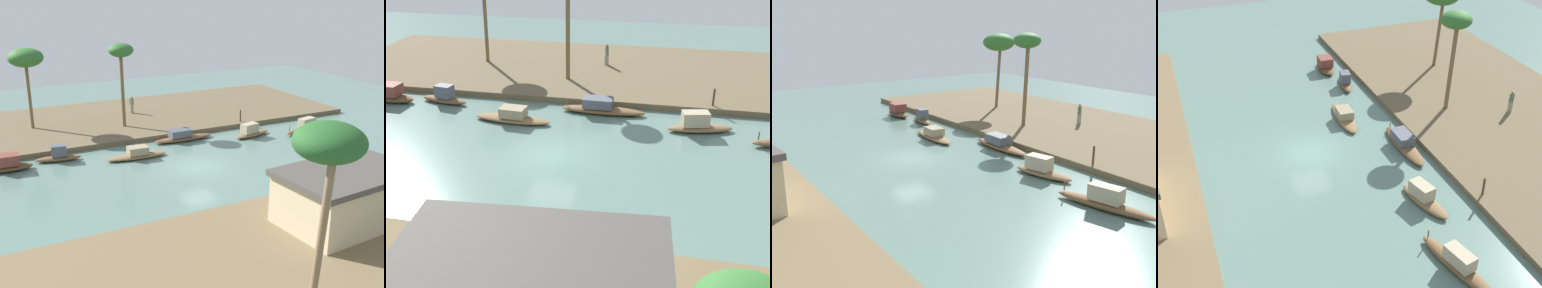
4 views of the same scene
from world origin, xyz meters
TOP-DOWN VIEW (x-y plane):
  - river_water at (0.00, 0.00)m, footprint 70.45×70.45m
  - riverbank_left at (0.00, -14.75)m, footprint 40.94×14.84m
  - riverbank_right at (0.00, 14.75)m, footprint 40.94×14.84m
  - sampan_foreground at (-1.69, -6.22)m, footprint 5.35×1.19m
  - sampan_open_hull at (-7.60, -4.60)m, footprint 3.92×1.81m
  - sampan_with_tall_canopy at (3.37, -3.78)m, footprint 4.83×1.46m
  - sampan_upstream_small at (8.87, -5.91)m, footprint 3.48×1.43m
  - sampan_near_left_bank at (12.53, -5.40)m, footprint 3.40×1.38m
  - sampan_with_red_awning at (-12.97, -3.70)m, footprint 5.30×1.99m
  - person_on_near_bank at (-0.60, -15.57)m, footprint 0.45×0.45m
  - mooring_post at (-8.59, -7.95)m, footprint 0.14×0.14m
  - palm_tree_left_near at (1.67, -11.51)m, footprint 2.22×2.22m
  - palm_tree_left_far at (9.23, -14.73)m, footprint 3.03×3.03m
  - palm_tree_right_tall at (4.55, 18.07)m, footprint 2.53×2.53m
  - riverside_building at (-2.65, 11.98)m, footprint 7.71×5.21m

SIDE VIEW (x-z plane):
  - river_water at x=0.00m, z-range 0.00..0.00m
  - riverbank_left at x=0.00m, z-range 0.00..0.42m
  - riverbank_right at x=0.00m, z-range 0.00..0.42m
  - sampan_with_tall_canopy at x=3.37m, z-range -0.14..0.80m
  - sampan_foreground at x=-1.69m, z-range -0.14..0.87m
  - sampan_with_red_awning at x=-12.97m, z-range -0.19..1.04m
  - sampan_upstream_small at x=8.87m, z-range -0.18..1.06m
  - sampan_open_hull at x=-7.60m, z-range -0.17..1.04m
  - sampan_near_left_bank at x=12.53m, z-range -0.14..1.11m
  - mooring_post at x=-8.59m, z-range 0.42..1.54m
  - person_on_near_bank at x=-0.60m, z-range 0.30..2.01m
  - riverside_building at x=-2.65m, z-range 0.44..3.44m
  - palm_tree_left_far at x=9.23m, z-range 3.04..10.16m
  - palm_tree_left_near at x=1.67m, z-range 3.20..10.67m
  - palm_tree_right_tall at x=4.55m, z-range 3.50..11.54m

